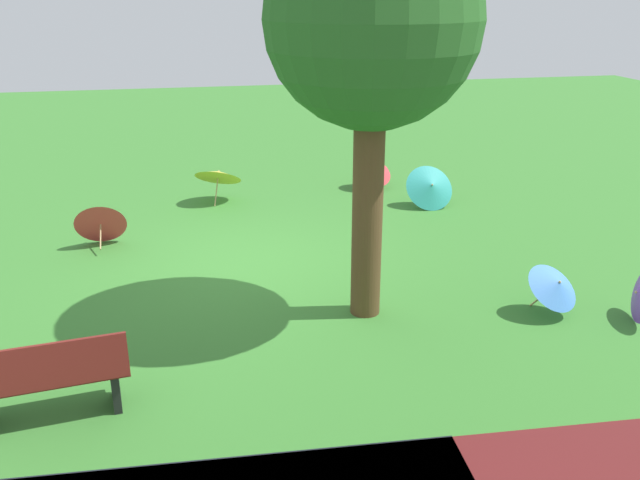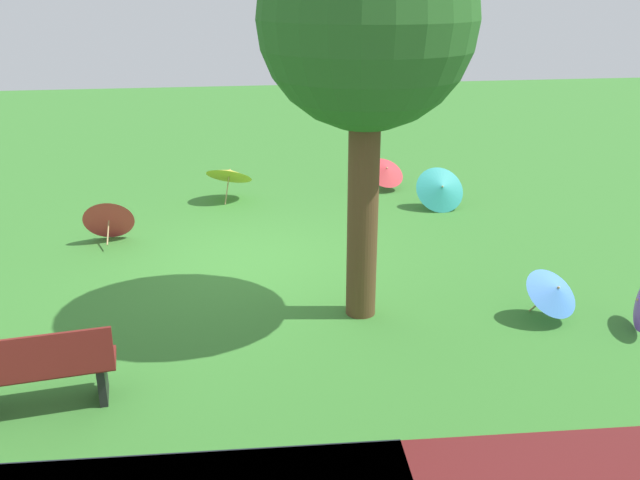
{
  "view_description": "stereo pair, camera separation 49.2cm",
  "coord_description": "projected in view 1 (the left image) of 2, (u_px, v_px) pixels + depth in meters",
  "views": [
    {
      "loc": [
        0.84,
        9.53,
        4.05
      ],
      "look_at": [
        -0.99,
        0.7,
        0.6
      ],
      "focal_mm": 37.27,
      "sensor_mm": 36.0,
      "label": 1
    },
    {
      "loc": [
        0.36,
        9.62,
        4.05
      ],
      "look_at": [
        -0.99,
        0.7,
        0.6
      ],
      "focal_mm": 37.27,
      "sensor_mm": 36.0,
      "label": 2
    }
  ],
  "objects": [
    {
      "name": "parasol_teal_0",
      "position": [
        431.0,
        186.0,
        12.86
      ],
      "size": [
        0.98,
        0.89,
        0.85
      ],
      "color": "tan",
      "rests_on": "ground"
    },
    {
      "name": "park_bench",
      "position": [
        45.0,
        379.0,
        6.47
      ],
      "size": [
        1.65,
        0.67,
        0.9
      ],
      "color": "maroon",
      "rests_on": "ground"
    },
    {
      "name": "shade_tree",
      "position": [
        372.0,
        24.0,
        7.54
      ],
      "size": [
        2.53,
        2.53,
        4.98
      ],
      "color": "brown",
      "rests_on": "ground"
    },
    {
      "name": "ground",
      "position": [
        249.0,
        265.0,
        10.32
      ],
      "size": [
        40.0,
        40.0,
        0.0
      ],
      "primitive_type": "plane",
      "color": "#387A2D"
    },
    {
      "name": "parasol_blue_1",
      "position": [
        556.0,
        285.0,
        8.57
      ],
      "size": [
        0.92,
        0.89,
        0.73
      ],
      "color": "tan",
      "rests_on": "ground"
    },
    {
      "name": "parasol_red_1",
      "position": [
        374.0,
        170.0,
        14.04
      ],
      "size": [
        0.99,
        0.96,
        0.73
      ],
      "color": "tan",
      "rests_on": "ground"
    },
    {
      "name": "parasol_red_0",
      "position": [
        101.0,
        221.0,
        11.01
      ],
      "size": [
        0.86,
        0.84,
        0.82
      ],
      "color": "tan",
      "rests_on": "ground"
    },
    {
      "name": "parasol_yellow_0",
      "position": [
        218.0,
        175.0,
        13.18
      ],
      "size": [
        1.17,
        1.14,
        0.85
      ],
      "color": "tan",
      "rests_on": "ground"
    }
  ]
}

